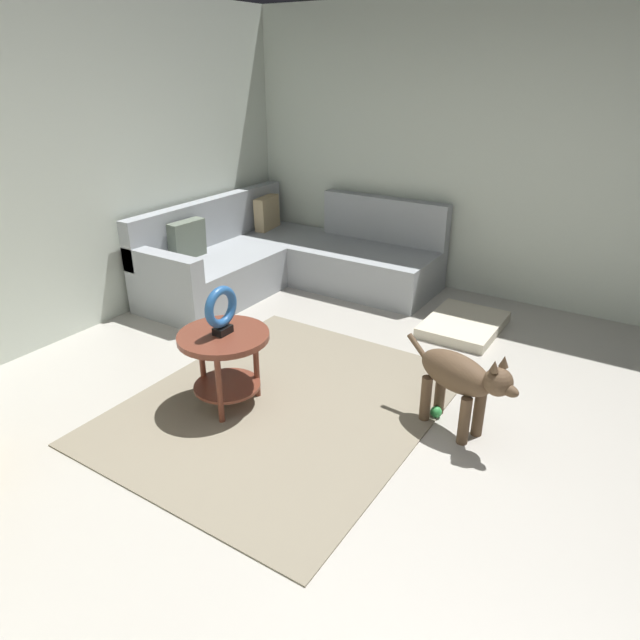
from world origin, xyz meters
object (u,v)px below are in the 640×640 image
(side_table, at_px, (224,350))
(dog, at_px, (461,379))
(dog_toy_ball, at_px, (436,412))
(sectional_couch, at_px, (284,260))
(torus_sculpture, at_px, (221,309))
(dog_bed_mat, at_px, (464,324))

(side_table, distance_m, dog, 1.52)
(dog, xyz_separation_m, dog_toy_ball, (0.07, 0.16, -0.34))
(sectional_couch, height_order, torus_sculpture, sectional_couch)
(torus_sculpture, distance_m, dog_toy_ball, 1.56)
(sectional_couch, height_order, dog_toy_ball, sectional_couch)
(side_table, bearing_deg, torus_sculpture, -93.58)
(dog, bearing_deg, side_table, -49.36)
(side_table, bearing_deg, dog_bed_mat, -25.01)
(dog_bed_mat, bearing_deg, sectional_couch, 89.84)
(dog_bed_mat, relative_size, dog_toy_ball, 10.40)
(dog, bearing_deg, dog_toy_ball, -94.96)
(sectional_couch, xyz_separation_m, torus_sculpture, (-2.03, -0.99, 0.42))
(side_table, height_order, dog, dog)
(torus_sculpture, relative_size, dog_toy_ball, 4.24)
(dog_toy_ball, bearing_deg, sectional_couch, 57.96)
(torus_sculpture, height_order, dog, torus_sculpture)
(torus_sculpture, bearing_deg, dog_bed_mat, -25.01)
(dog, bearing_deg, sectional_couch, -102.29)
(sectional_couch, height_order, side_table, sectional_couch)
(torus_sculpture, bearing_deg, side_table, 86.42)
(dog_bed_mat, relative_size, dog, 0.98)
(sectional_couch, xyz_separation_m, dog, (-1.48, -2.41, 0.09))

